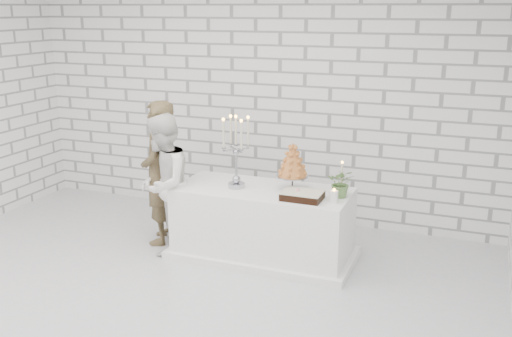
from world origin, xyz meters
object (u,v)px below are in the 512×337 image
Objects in this scene: cake_table at (263,223)px; candelabra at (236,152)px; groom at (159,173)px; bride at (163,184)px; croquembouche at (293,167)px.

cake_table is 0.81m from candelabra.
bride is at bearing 20.49° from groom.
cake_table is 2.36× the size of candelabra.
croquembouche is (0.57, 0.12, -0.13)m from candelabra.
groom is 1.06× the size of bride.
bride is at bearing -167.61° from croquembouche.
candelabra is at bearing 88.24° from bride.
cake_table is 0.70m from croquembouche.
candelabra reaches higher than cake_table.
cake_table is at bearing 87.77° from bride.
groom is at bearing -155.75° from bride.
candelabra reaches higher than croquembouche.
bride is at bearing -167.50° from cake_table.
croquembouche is (1.51, 0.07, 0.20)m from groom.
croquembouche is (1.34, 0.29, 0.25)m from bride.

